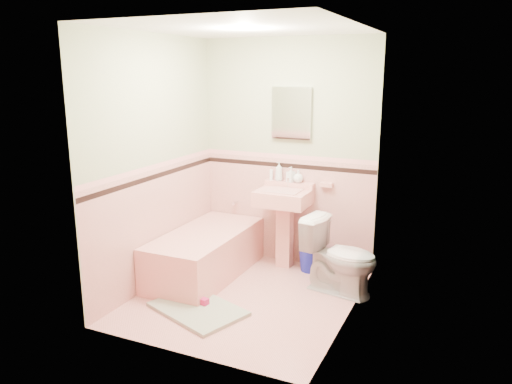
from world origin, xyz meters
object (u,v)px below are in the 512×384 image
at_px(bathtub, 206,255).
at_px(soap_bottle_left, 279,171).
at_px(medicine_cabinet, 292,113).
at_px(sink, 283,230).
at_px(soap_bottle_right, 298,176).
at_px(toilet, 340,256).
at_px(shoe, 201,301).
at_px(soap_bottle_mid, 291,174).
at_px(bucket, 311,258).

xyz_separation_m(bathtub, soap_bottle_left, (0.55, 0.71, 0.83)).
distance_m(bathtub, medicine_cabinet, 1.78).
bearing_deg(sink, soap_bottle_right, 60.50).
bearing_deg(sink, toilet, -25.77).
relative_size(bathtub, shoe, 10.72).
relative_size(sink, shoe, 6.35).
xyz_separation_m(medicine_cabinet, shoe, (-0.34, -1.42, -1.64)).
bearing_deg(sink, medicine_cabinet, 90.00).
height_order(soap_bottle_mid, bucket, soap_bottle_mid).
xyz_separation_m(soap_bottle_right, shoe, (-0.44, -1.39, -0.96)).
distance_m(sink, bucket, 0.44).
relative_size(sink, soap_bottle_left, 4.17).
xyz_separation_m(soap_bottle_left, shoe, (-0.21, -1.39, -0.99)).
relative_size(medicine_cabinet, shoe, 3.99).
bearing_deg(bathtub, soap_bottle_right, 42.24).
xyz_separation_m(medicine_cabinet, soap_bottle_right, (0.10, -0.03, -0.68)).
distance_m(sink, soap_bottle_right, 0.61).
relative_size(soap_bottle_left, soap_bottle_mid, 1.28).
xyz_separation_m(toilet, bucket, (-0.43, 0.41, -0.23)).
bearing_deg(medicine_cabinet, soap_bottle_left, -166.65).
xyz_separation_m(medicine_cabinet, soap_bottle_left, (-0.13, -0.03, -0.64)).
relative_size(medicine_cabinet, soap_bottle_left, 2.62).
bearing_deg(medicine_cabinet, soap_bottle_mid, -63.58).
xyz_separation_m(bathtub, soap_bottle_mid, (0.69, 0.71, 0.81)).
distance_m(soap_bottle_mid, soap_bottle_right, 0.09).
bearing_deg(bucket, soap_bottle_mid, 156.78).
bearing_deg(bathtub, soap_bottle_left, 52.06).
distance_m(bathtub, sink, 0.89).
distance_m(soap_bottle_left, soap_bottle_mid, 0.14).
bearing_deg(bathtub, shoe, -63.21).
relative_size(bathtub, soap_bottle_mid, 8.98).
bearing_deg(soap_bottle_left, soap_bottle_right, 0.00).
bearing_deg(medicine_cabinet, bucket, -26.73).
bearing_deg(soap_bottle_left, bathtub, -127.94).
distance_m(bathtub, soap_bottle_left, 1.22).
distance_m(bucket, shoe, 1.42).
xyz_separation_m(medicine_cabinet, soap_bottle_mid, (0.01, -0.03, -0.67)).
bearing_deg(bathtub, medicine_cabinet, 47.42).
bearing_deg(shoe, sink, 84.21).
relative_size(medicine_cabinet, bucket, 2.00).
relative_size(bucket, shoe, 1.99).
relative_size(bathtub, medicine_cabinet, 2.68).
distance_m(toilet, bucket, 0.64).
relative_size(soap_bottle_mid, toilet, 0.22).
bearing_deg(toilet, bucket, 56.42).
height_order(bathtub, toilet, toilet).
bearing_deg(shoe, bucket, 72.34).
relative_size(soap_bottle_right, bucket, 0.50).
relative_size(sink, soap_bottle_mid, 5.32).
distance_m(soap_bottle_right, toilet, 1.06).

